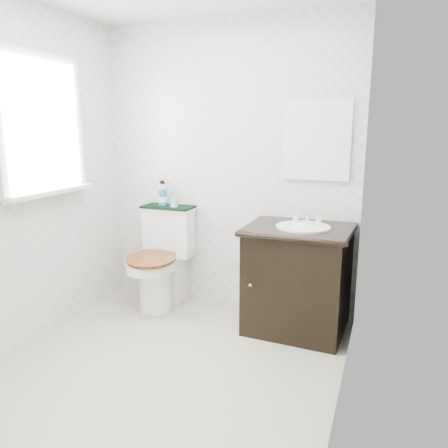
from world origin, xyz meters
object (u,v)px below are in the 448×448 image
Objects in this scene: vanity at (298,276)px; mouthwash_bottle at (163,194)px; cup at (174,202)px; trash_bin at (264,309)px; toilet at (163,264)px.

mouthwash_bottle is (-1.26, 0.20, 0.53)m from vanity.
cup reaches higher than vanity.
trash_bin is 1.46× the size of mouthwash_bottle.
cup is (0.07, 0.10, 0.54)m from toilet.
mouthwash_bottle is at bearing 112.50° from toilet.
cup is at bearing 54.64° from toilet.
mouthwash_bottle reaches higher than cup.
toilet is 0.92× the size of vanity.
trash_bin is (0.97, -0.16, -0.21)m from toilet.
vanity is 4.22× the size of mouthwash_bottle.
vanity is at bearing 23.57° from trash_bin.
mouthwash_bottle is at bearing 163.47° from trash_bin.
cup is at bearing -15.40° from mouthwash_bottle.
mouthwash_bottle reaches higher than trash_bin.
toilet is 1.21m from vanity.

